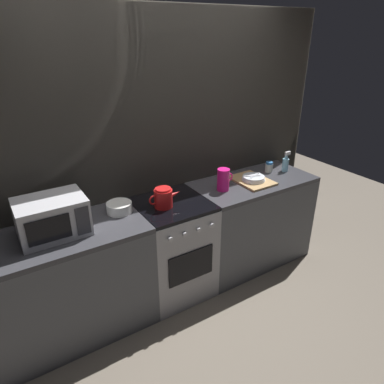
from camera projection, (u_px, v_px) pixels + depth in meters
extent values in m
plane|color=#6B6054|center=(174.00, 288.00, 3.29)|extent=(8.00, 8.00, 0.00)
cube|color=#A39989|center=(152.00, 158.00, 3.03)|extent=(3.60, 0.05, 2.40)
cube|color=beige|center=(154.00, 159.00, 3.01)|extent=(3.58, 0.01, 2.39)
cube|color=#515459|center=(71.00, 286.00, 2.67)|extent=(1.20, 0.60, 0.86)
cube|color=#38383D|center=(61.00, 236.00, 2.48)|extent=(1.20, 0.60, 0.04)
cube|color=#9E9EA3|center=(173.00, 249.00, 3.10)|extent=(0.60, 0.60, 0.87)
cube|color=black|center=(172.00, 204.00, 2.91)|extent=(0.59, 0.59, 0.03)
cube|color=black|center=(191.00, 266.00, 2.86)|extent=(0.42, 0.01, 0.28)
cylinder|color=#B7B7BC|center=(170.00, 239.00, 2.62)|extent=(0.04, 0.02, 0.04)
cylinder|color=#B7B7BC|center=(185.00, 235.00, 2.68)|extent=(0.04, 0.02, 0.04)
cylinder|color=#B7B7BC|center=(199.00, 230.00, 2.75)|extent=(0.04, 0.02, 0.04)
cylinder|color=#B7B7BC|center=(212.00, 225.00, 2.81)|extent=(0.04, 0.02, 0.04)
cube|color=#515459|center=(250.00, 223.00, 3.54)|extent=(1.20, 0.60, 0.86)
cube|color=#38383D|center=(253.00, 182.00, 3.35)|extent=(1.20, 0.60, 0.04)
cube|color=#B2B2B7|center=(52.00, 217.00, 2.42)|extent=(0.46, 0.34, 0.27)
cube|color=black|center=(49.00, 230.00, 2.26)|extent=(0.28, 0.01, 0.17)
cube|color=#333338|center=(83.00, 221.00, 2.36)|extent=(0.09, 0.01, 0.21)
cylinder|color=red|center=(163.00, 198.00, 2.81)|extent=(0.15, 0.15, 0.15)
cylinder|color=red|center=(163.00, 189.00, 2.78)|extent=(0.13, 0.13, 0.02)
cone|color=red|center=(175.00, 194.00, 2.86)|extent=(0.10, 0.04, 0.05)
torus|color=red|center=(154.00, 200.00, 2.77)|extent=(0.08, 0.01, 0.08)
cylinder|color=silver|center=(119.00, 207.00, 2.75)|extent=(0.20, 0.20, 0.08)
cylinder|color=#E5197A|center=(223.00, 180.00, 3.10)|extent=(0.11, 0.11, 0.20)
torus|color=#E5197A|center=(229.00, 177.00, 3.13)|extent=(0.08, 0.01, 0.08)
cube|color=tan|center=(252.00, 180.00, 3.31)|extent=(0.30, 0.40, 0.02)
cylinder|color=silver|center=(253.00, 180.00, 3.29)|extent=(0.22, 0.22, 0.01)
cylinder|color=silver|center=(253.00, 178.00, 3.28)|extent=(0.21, 0.21, 0.01)
cylinder|color=silver|center=(254.00, 177.00, 3.28)|extent=(0.21, 0.21, 0.01)
cylinder|color=silver|center=(255.00, 175.00, 3.28)|extent=(0.16, 0.07, 0.01)
cube|color=silver|center=(251.00, 176.00, 3.27)|extent=(0.16, 0.09, 0.00)
cylinder|color=silver|center=(269.00, 168.00, 3.53)|extent=(0.08, 0.08, 0.08)
cylinder|color=#2D6BAD|center=(269.00, 163.00, 3.50)|extent=(0.07, 0.07, 0.02)
cylinder|color=#8CCCE5|center=(285.00, 165.00, 3.54)|extent=(0.06, 0.06, 0.13)
cylinder|color=#8CCCE5|center=(286.00, 157.00, 3.50)|extent=(0.03, 0.03, 0.04)
cube|color=white|center=(288.00, 153.00, 3.49)|extent=(0.06, 0.02, 0.04)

